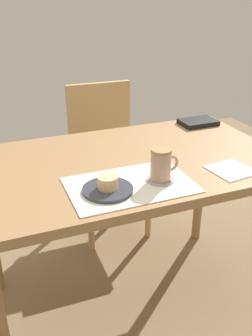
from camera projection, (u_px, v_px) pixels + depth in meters
ground_plane at (128, 300)px, 1.83m from camera, size 4.40×4.40×0.02m
dining_table at (128, 178)px, 1.54m from camera, size 1.26×0.75×0.75m
wooden_chair at (106, 153)px, 2.25m from camera, size 0.43×0.43×0.88m
placemat at (130, 185)px, 1.31m from camera, size 0.44×0.28×0.00m
pastry_plate at (108, 190)px, 1.26m from camera, size 0.17×0.17×0.01m
pastry at (108, 182)px, 1.25m from camera, size 0.07×0.07×0.04m
coffee_coaster at (160, 180)px, 1.33m from camera, size 0.10×0.10×0.00m
coffee_mug at (161, 164)px, 1.31m from camera, size 0.11×0.07×0.12m
paper_napkin at (231, 170)px, 1.41m from camera, size 0.17×0.17×0.00m
small_book at (198, 122)px, 1.89m from camera, size 0.18×0.13×0.02m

